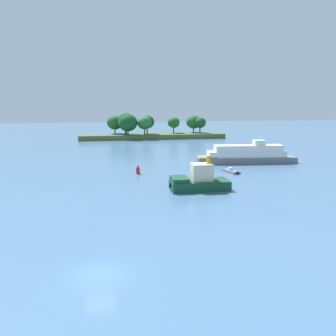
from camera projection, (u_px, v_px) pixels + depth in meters
ground_plane at (100, 276)px, 25.87m from camera, size 400.00×400.00×0.00m
treeline_island at (148, 128)px, 122.04m from camera, size 53.31×11.11×9.55m
white_riverboat at (246, 155)px, 73.52m from camera, size 22.48×6.09×6.47m
tugboat at (199, 181)px, 50.99m from camera, size 9.34×3.84×5.29m
small_motorboat at (231, 171)px, 63.69m from camera, size 2.54×4.24×0.94m
channel_buoy_red at (138, 170)px, 62.27m from camera, size 0.70×0.70×1.90m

